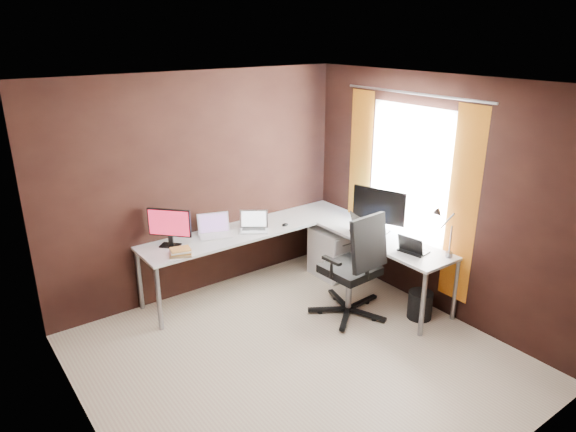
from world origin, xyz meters
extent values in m
cube|color=beige|center=(0.00, 0.00, 0.00)|extent=(3.60, 3.60, 0.00)
cube|color=white|center=(0.00, 0.00, 2.50)|extent=(3.60, 3.60, 0.00)
cube|color=black|center=(0.00, 1.80, 1.25)|extent=(3.60, 0.00, 2.50)
cube|color=black|center=(0.00, -1.80, 1.25)|extent=(3.60, 0.00, 2.50)
cube|color=black|center=(-1.80, 0.00, 1.25)|extent=(0.00, 3.60, 2.50)
cube|color=black|center=(1.80, 0.00, 1.25)|extent=(0.00, 3.60, 2.50)
cube|color=white|center=(1.79, 0.35, 1.45)|extent=(0.00, 1.00, 1.30)
cube|color=orange|center=(1.75, -0.38, 1.25)|extent=(0.01, 0.35, 2.00)
cube|color=orange|center=(1.75, 1.07, 1.25)|extent=(0.01, 0.35, 2.00)
cylinder|color=slate|center=(1.75, 0.35, 2.28)|extent=(0.02, 1.90, 0.02)
cube|color=silver|center=(0.48, 1.50, 0.71)|extent=(2.65, 0.60, 0.03)
cube|color=silver|center=(1.50, 0.38, 0.71)|extent=(0.60, 1.65, 0.03)
cylinder|color=slate|center=(-0.81, 1.24, 0.35)|extent=(0.05, 0.05, 0.70)
cylinder|color=slate|center=(-0.81, 1.76, 0.35)|extent=(0.05, 0.05, 0.70)
cylinder|color=slate|center=(1.24, -0.41, 0.35)|extent=(0.05, 0.05, 0.70)
cylinder|color=slate|center=(1.76, -0.41, 0.35)|extent=(0.05, 0.05, 0.70)
cylinder|color=slate|center=(1.76, 1.76, 0.35)|extent=(0.05, 0.05, 0.70)
cube|color=silver|center=(1.43, 1.15, 0.30)|extent=(0.42, 0.50, 0.60)
cube|color=black|center=(-0.50, 1.58, 0.74)|extent=(0.24, 0.24, 0.01)
cube|color=black|center=(-0.49, 1.59, 0.79)|extent=(0.05, 0.05, 0.09)
cube|color=black|center=(-0.49, 1.59, 0.99)|extent=(0.34, 0.36, 0.30)
cube|color=#BE1B37|center=(-0.50, 1.58, 0.99)|extent=(0.30, 0.32, 0.27)
cube|color=black|center=(1.58, 0.56, 0.74)|extent=(0.22, 0.27, 0.01)
cube|color=black|center=(1.56, 0.56, 0.80)|extent=(0.05, 0.06, 0.11)
cube|color=black|center=(1.56, 0.56, 1.05)|extent=(0.23, 0.60, 0.39)
cube|color=blue|center=(1.58, 0.56, 1.05)|extent=(0.20, 0.56, 0.36)
cube|color=silver|center=(0.02, 1.54, 0.74)|extent=(0.41, 0.35, 0.02)
cube|color=silver|center=(0.05, 1.63, 0.85)|extent=(0.35, 0.18, 0.22)
cube|color=#805698|center=(0.05, 1.63, 0.85)|extent=(0.31, 0.15, 0.19)
cube|color=silver|center=(0.45, 1.42, 0.74)|extent=(0.39, 0.37, 0.02)
cube|color=silver|center=(0.50, 1.49, 0.85)|extent=(0.30, 0.24, 0.20)
cube|color=white|center=(0.50, 1.48, 0.85)|extent=(0.26, 0.20, 0.17)
cube|color=black|center=(1.40, 0.56, 0.74)|extent=(0.35, 0.43, 0.02)
cube|color=black|center=(1.31, 0.59, 0.86)|extent=(0.16, 0.38, 0.23)
cube|color=#161E35|center=(1.31, 0.59, 0.86)|extent=(0.14, 0.33, 0.20)
cube|color=black|center=(1.47, -0.05, 0.74)|extent=(0.24, 0.31, 0.02)
cube|color=black|center=(1.39, -0.06, 0.83)|extent=(0.10, 0.29, 0.18)
cube|color=#C55270|center=(1.40, -0.06, 0.83)|extent=(0.08, 0.25, 0.15)
cube|color=tan|center=(-0.51, 1.30, 0.74)|extent=(0.28, 0.25, 0.02)
cube|color=#B98438|center=(-0.51, 1.30, 0.76)|extent=(0.25, 0.22, 0.02)
cube|color=white|center=(-0.51, 1.30, 0.78)|extent=(0.25, 0.22, 0.02)
cube|color=#B98438|center=(-0.51, 1.30, 0.79)|extent=(0.22, 0.19, 0.01)
ellipsoid|color=black|center=(-0.52, 1.36, 0.75)|extent=(0.09, 0.06, 0.03)
ellipsoid|color=black|center=(0.83, 1.33, 0.75)|extent=(0.09, 0.06, 0.03)
cylinder|color=slate|center=(1.66, -0.35, 0.76)|extent=(0.07, 0.07, 0.05)
cylinder|color=slate|center=(1.66, -0.35, 0.92)|extent=(0.02, 0.02, 0.28)
cylinder|color=slate|center=(1.61, -0.32, 1.12)|extent=(0.02, 0.15, 0.21)
cone|color=slate|center=(1.56, -0.25, 1.19)|extent=(0.09, 0.11, 0.12)
cylinder|color=slate|center=(0.96, 0.35, 0.27)|extent=(0.07, 0.07, 0.42)
cube|color=black|center=(0.96, 0.35, 0.51)|extent=(0.53, 0.53, 0.09)
cube|color=black|center=(0.97, 0.11, 0.90)|extent=(0.47, 0.16, 0.55)
cylinder|color=black|center=(1.50, -0.18, 0.15)|extent=(0.26, 0.26, 0.30)
camera|label=1|loc=(-2.46, -3.20, 2.90)|focal=32.00mm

